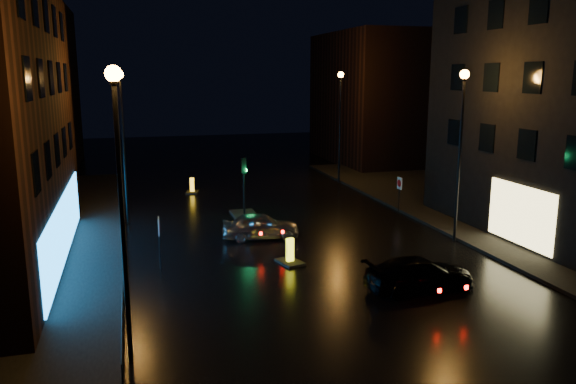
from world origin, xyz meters
The scene contains 16 objects.
ground centered at (0.00, 0.00, 0.00)m, with size 120.00×120.00×0.00m, color black.
pavement_right centered at (14.00, 8.00, 0.07)m, with size 12.00×44.00×0.15m, color black.
building_far_left centered at (-16.00, 35.00, 7.00)m, with size 8.00×16.00×14.00m, color black.
building_far_right centered at (15.00, 32.00, 6.00)m, with size 8.00×14.00×12.00m, color black.
street_lamp_lnear centered at (-7.80, -2.00, 5.56)m, with size 0.44×0.44×8.37m.
street_lamp_lfar centered at (-7.80, 14.00, 5.56)m, with size 0.44×0.44×8.37m.
street_lamp_rnear centered at (7.80, 6.00, 5.56)m, with size 0.44×0.44×8.37m.
street_lamp_rfar centered at (7.80, 22.00, 5.56)m, with size 0.44×0.44×8.37m.
traffic_signal centered at (-1.20, 14.00, 0.50)m, with size 1.40×2.40×3.45m.
guard_railing centered at (-8.00, -1.00, 0.74)m, with size 0.05×6.04×1.00m.
silver_hatchback centered at (-1.35, 9.15, 0.66)m, with size 1.55×3.86×1.32m, color #B0B3B8.
dark_sedan centered at (2.96, 0.74, 0.63)m, with size 1.76×4.33×1.26m, color black.
bollard_near centered at (-0.98, 5.06, 0.25)m, with size 1.19×1.49×1.14m.
bollard_far centered at (-3.41, 21.46, 0.23)m, with size 1.06×1.37×1.07m.
road_sign_left centered at (-6.50, 5.94, 1.68)m, with size 0.10×0.54×2.24m.
road_sign_right centered at (7.80, 12.05, 1.64)m, with size 0.08×0.53×2.19m.
Camera 1 is at (-7.51, -17.53, 8.11)m, focal length 35.00 mm.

